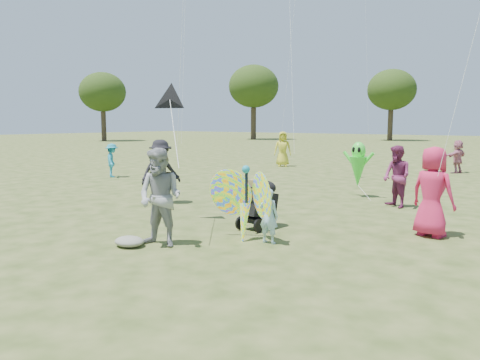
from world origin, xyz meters
name	(u,v)px	position (x,y,z in m)	size (l,w,h in m)	color
ground	(202,245)	(0.00, 0.00, 0.00)	(160.00, 160.00, 0.00)	#51592B
child_girl	(269,216)	(0.93, 0.90, 0.54)	(0.39, 0.26, 1.08)	#9DCADE
adult_man	(160,198)	(-0.61, -0.48, 0.94)	(0.91, 0.71, 1.87)	gray
grey_bag	(129,241)	(-1.07, -0.87, 0.10)	(0.60, 0.49, 0.19)	gray
crowd_a	(433,192)	(3.33, 3.37, 0.93)	(0.91, 0.59, 1.86)	#CF214E
crowd_b	(161,172)	(-4.02, 2.83, 0.92)	(1.19, 0.69, 1.85)	black
crowd_e	(397,177)	(1.67, 6.24, 0.86)	(0.83, 0.65, 1.72)	#772754
crowd_g	(283,149)	(-7.09, 14.67, 0.92)	(0.90, 0.59, 1.85)	gold
crowd_i	(112,160)	(-10.36, 6.13, 0.72)	(0.93, 0.54, 1.44)	teal
crowd_j	(457,157)	(1.11, 16.59, 0.76)	(1.42, 0.45, 1.53)	#C26E8A
jogging_stroller	(260,201)	(0.05, 1.91, 0.61)	(0.56, 1.08, 1.09)	black
butterfly_kite	(245,203)	(0.40, 0.86, 0.75)	(1.74, 0.75, 1.70)	orange
delta_kite_rig	(170,100)	(-2.05, 1.27, 2.86)	(2.31, 1.99, 1.78)	black
alien_kite	(358,166)	(0.12, 7.29, 0.97)	(1.12, 0.69, 1.74)	#3CED37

